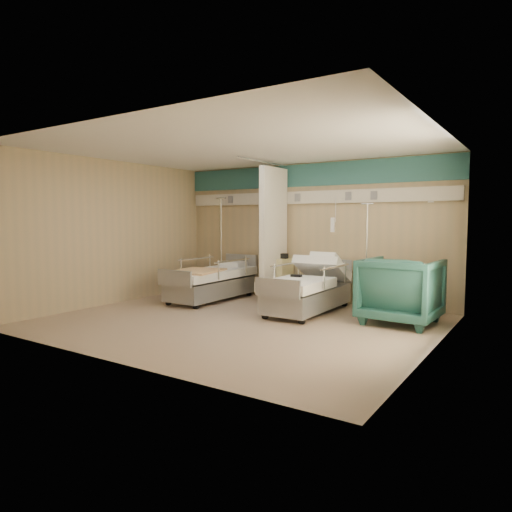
% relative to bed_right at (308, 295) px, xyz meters
% --- Properties ---
extents(ground, '(6.00, 5.00, 0.00)m').
position_rel_bed_right_xyz_m(ground, '(-0.60, -1.30, -0.32)').
color(ground, gray).
rests_on(ground, ground).
extents(room_walls, '(6.04, 5.04, 2.82)m').
position_rel_bed_right_xyz_m(room_walls, '(-0.63, -1.05, 1.55)').
color(room_walls, tan).
rests_on(room_walls, ground).
extents(bed_right, '(1.00, 2.16, 0.63)m').
position_rel_bed_right_xyz_m(bed_right, '(0.00, 0.00, 0.00)').
color(bed_right, silver).
rests_on(bed_right, ground).
extents(bed_left, '(1.00, 2.16, 0.63)m').
position_rel_bed_right_xyz_m(bed_left, '(-2.20, 0.00, 0.00)').
color(bed_left, silver).
rests_on(bed_left, ground).
extents(bedside_cabinet, '(0.50, 0.48, 0.85)m').
position_rel_bed_right_xyz_m(bedside_cabinet, '(-1.15, 0.90, 0.11)').
color(bedside_cabinet, '#D4C985').
rests_on(bedside_cabinet, ground).
extents(visitor_armchair, '(1.18, 1.21, 1.06)m').
position_rel_bed_right_xyz_m(visitor_armchair, '(1.63, 0.03, 0.21)').
color(visitor_armchair, '#1C4842').
rests_on(visitor_armchair, ground).
extents(waffle_blanket, '(0.76, 0.70, 0.08)m').
position_rel_bed_right_xyz_m(waffle_blanket, '(1.61, 0.02, 0.78)').
color(waffle_blanket, white).
rests_on(waffle_blanket, visitor_armchair).
extents(iv_stand_right, '(0.35, 0.35, 1.95)m').
position_rel_bed_right_xyz_m(iv_stand_right, '(0.76, 0.88, 0.09)').
color(iv_stand_right, silver).
rests_on(iv_stand_right, ground).
extents(iv_stand_left, '(0.38, 0.38, 2.14)m').
position_rel_bed_right_xyz_m(iv_stand_left, '(-2.68, 0.98, 0.12)').
color(iv_stand_left, silver).
rests_on(iv_stand_left, ground).
extents(call_remote, '(0.20, 0.11, 0.04)m').
position_rel_bed_right_xyz_m(call_remote, '(-0.19, -0.08, 0.34)').
color(call_remote, black).
rests_on(call_remote, bed_right).
extents(tan_blanket, '(1.00, 1.17, 0.04)m').
position_rel_bed_right_xyz_m(tan_blanket, '(-2.19, -0.46, 0.33)').
color(tan_blanket, tan).
rests_on(tan_blanket, bed_left).
extents(toiletry_bag, '(0.20, 0.12, 0.11)m').
position_rel_bed_right_xyz_m(toiletry_bag, '(-1.02, 0.89, 0.59)').
color(toiletry_bag, black).
rests_on(toiletry_bag, bedside_cabinet).
extents(white_cup, '(0.13, 0.13, 0.14)m').
position_rel_bed_right_xyz_m(white_cup, '(-1.22, 0.96, 0.60)').
color(white_cup, white).
rests_on(white_cup, bedside_cabinet).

